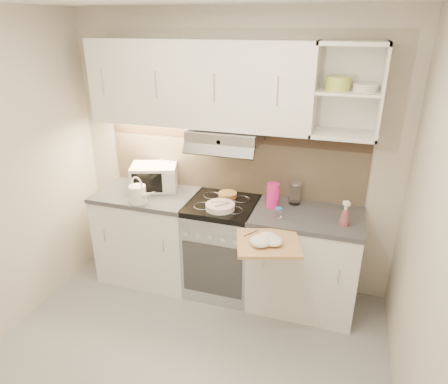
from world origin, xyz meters
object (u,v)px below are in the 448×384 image
object	(u,v)px
plate_stack	(220,206)
glass_jar	(295,193)
watering_can	(138,194)
spray_bottle	(345,215)
pink_pitcher	(273,195)
cutting_board	(268,243)
electric_range	(222,247)
microwave	(154,177)

from	to	relation	value
plate_stack	glass_jar	distance (m)	0.66
watering_can	spray_bottle	size ratio (longest dim) A/B	1.29
pink_pitcher	glass_jar	size ratio (longest dim) A/B	1.05
watering_can	plate_stack	bearing A→B (deg)	23.70
pink_pitcher	cutting_board	world-z (taller)	pink_pitcher
pink_pitcher	cutting_board	distance (m)	0.60
cutting_board	spray_bottle	bearing A→B (deg)	21.91
watering_can	cutting_board	bearing A→B (deg)	2.55
electric_range	glass_jar	xyz separation A→B (m)	(0.61, 0.17, 0.55)
microwave	pink_pitcher	distance (m)	1.16
electric_range	spray_bottle	distance (m)	1.18
watering_can	plate_stack	xyz separation A→B (m)	(0.72, 0.09, -0.06)
cutting_board	electric_range	bearing A→B (deg)	118.54
electric_range	microwave	size ratio (longest dim) A/B	1.81
electric_range	spray_bottle	size ratio (longest dim) A/B	4.09
plate_stack	cutting_board	bearing A→B (deg)	-38.12
plate_stack	microwave	bearing A→B (deg)	161.71
glass_jar	cutting_board	size ratio (longest dim) A/B	0.45
watering_can	plate_stack	world-z (taller)	watering_can
microwave	cutting_board	distance (m)	1.40
microwave	glass_jar	world-z (taller)	microwave
microwave	watering_can	xyz separation A→B (m)	(0.02, -0.34, -0.03)
plate_stack	spray_bottle	bearing A→B (deg)	1.17
microwave	electric_range	bearing A→B (deg)	-28.46
electric_range	plate_stack	world-z (taller)	plate_stack
cutting_board	watering_can	bearing A→B (deg)	149.71
spray_bottle	plate_stack	bearing A→B (deg)	157.40
electric_range	spray_bottle	xyz separation A→B (m)	(1.04, -0.11, 0.54)
electric_range	watering_can	size ratio (longest dim) A/B	3.17
watering_can	cutting_board	distance (m)	1.26
glass_jar	spray_bottle	world-z (taller)	spray_bottle
microwave	spray_bottle	size ratio (longest dim) A/B	2.26
glass_jar	spray_bottle	xyz separation A→B (m)	(0.43, -0.28, -0.02)
electric_range	microwave	distance (m)	0.92
spray_bottle	cutting_board	distance (m)	0.67
microwave	cutting_board	world-z (taller)	microwave
pink_pitcher	cutting_board	bearing A→B (deg)	-58.68
microwave	pink_pitcher	world-z (taller)	microwave
electric_range	cutting_board	world-z (taller)	electric_range
electric_range	watering_can	world-z (taller)	watering_can
electric_range	cutting_board	size ratio (longest dim) A/B	1.97
pink_pitcher	glass_jar	xyz separation A→B (m)	(0.17, 0.12, -0.00)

